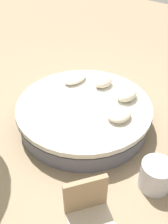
% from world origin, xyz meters
% --- Properties ---
extents(ground_plane, '(16.00, 16.00, 0.00)m').
position_xyz_m(ground_plane, '(0.00, 0.00, 0.00)').
color(ground_plane, '#9E8466').
extents(round_bed, '(2.49, 2.49, 0.47)m').
position_xyz_m(round_bed, '(0.00, 0.00, 0.24)').
color(round_bed, '#595966').
rests_on(round_bed, ground_plane).
extents(throw_pillow_0, '(0.45, 0.38, 0.16)m').
position_xyz_m(throw_pillow_0, '(0.07, -0.71, 0.55)').
color(throw_pillow_0, beige).
rests_on(throw_pillow_0, round_bed).
extents(throw_pillow_1, '(0.46, 0.34, 0.21)m').
position_xyz_m(throw_pillow_1, '(0.63, -0.51, 0.57)').
color(throw_pillow_1, beige).
rests_on(throw_pillow_1, round_bed).
extents(throw_pillow_2, '(0.41, 0.29, 0.19)m').
position_xyz_m(throw_pillow_2, '(0.72, 0.08, 0.56)').
color(throw_pillow_2, beige).
rests_on(throw_pillow_2, round_bed).
extents(throw_pillow_3, '(0.54, 0.35, 0.15)m').
position_xyz_m(throw_pillow_3, '(0.49, 0.63, 0.54)').
color(throw_pillow_3, silver).
rests_on(throw_pillow_3, round_bed).
extents(patio_chair, '(0.71, 0.71, 0.98)m').
position_xyz_m(patio_chair, '(-1.66, -1.41, 0.56)').
color(patio_chair, '#997A56').
rests_on(patio_chair, ground_plane).
extents(side_table, '(0.47, 0.47, 0.46)m').
position_xyz_m(side_table, '(-0.45, -1.71, 0.23)').
color(side_table, '#B7B7BC').
rests_on(side_table, ground_plane).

